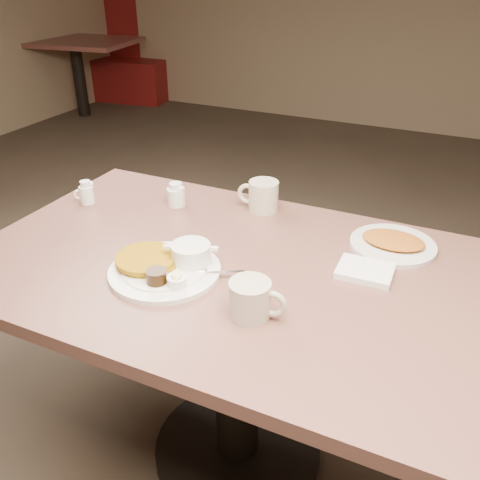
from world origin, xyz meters
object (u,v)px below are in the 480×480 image
at_px(coffee_mug_far, 262,196).
at_px(creamer_right, 176,195).
at_px(coffee_mug_near, 252,299).
at_px(hash_plate, 393,243).
at_px(diner_table, 237,315).
at_px(booth_back_left, 114,62).
at_px(main_plate, 167,265).
at_px(creamer_left, 86,193).

height_order(coffee_mug_far, creamer_right, coffee_mug_far).
xyz_separation_m(coffee_mug_near, hash_plate, (0.24, 0.47, -0.03)).
relative_size(diner_table, coffee_mug_far, 10.36).
bearing_deg(coffee_mug_far, coffee_mug_near, -69.53).
relative_size(diner_table, hash_plate, 5.90).
xyz_separation_m(coffee_mug_near, booth_back_left, (-3.47, 3.99, -0.39)).
height_order(main_plate, creamer_left, creamer_left).
relative_size(coffee_mug_near, coffee_mug_far, 1.00).
relative_size(main_plate, hash_plate, 1.55).
distance_m(coffee_mug_near, creamer_right, 0.66).
xyz_separation_m(diner_table, main_plate, (-0.15, -0.11, 0.19)).
distance_m(main_plate, booth_back_left, 5.06).
xyz_separation_m(main_plate, coffee_mug_far, (0.08, 0.46, 0.03)).
bearing_deg(creamer_right, creamer_left, -157.89).
relative_size(coffee_mug_far, hash_plate, 0.57).
relative_size(diner_table, creamer_left, 18.75).
distance_m(coffee_mug_near, coffee_mug_far, 0.58).
distance_m(main_plate, hash_plate, 0.65).
xyz_separation_m(coffee_mug_near, creamer_right, (-0.48, 0.45, -0.01)).
xyz_separation_m(coffee_mug_far, creamer_right, (-0.28, -0.09, -0.01)).
distance_m(coffee_mug_near, booth_back_left, 5.30).
distance_m(diner_table, hash_plate, 0.50).
bearing_deg(creamer_right, diner_table, -36.84).
height_order(creamer_right, hash_plate, creamer_right).
height_order(diner_table, creamer_left, creamer_left).
xyz_separation_m(diner_table, hash_plate, (0.37, 0.28, 0.18)).
xyz_separation_m(main_plate, booth_back_left, (-3.19, 3.91, -0.36)).
xyz_separation_m(coffee_mug_near, creamer_left, (-0.76, 0.33, -0.01)).
bearing_deg(creamer_left, main_plate, -28.07).
relative_size(creamer_left, booth_back_left, 0.05).
distance_m(diner_table, main_plate, 0.27).
height_order(coffee_mug_near, creamer_right, coffee_mug_near).
height_order(coffee_mug_far, hash_plate, coffee_mug_far).
distance_m(diner_table, booth_back_left, 5.07).
xyz_separation_m(coffee_mug_far, booth_back_left, (-3.26, 3.45, -0.39)).
xyz_separation_m(coffee_mug_far, hash_plate, (0.44, -0.07, -0.04)).
height_order(coffee_mug_far, creamer_left, coffee_mug_far).
distance_m(coffee_mug_far, hash_plate, 0.45).
xyz_separation_m(hash_plate, booth_back_left, (-3.71, 3.52, -0.35)).
xyz_separation_m(coffee_mug_near, coffee_mug_far, (-0.20, 0.54, 0.00)).
bearing_deg(diner_table, creamer_left, 166.77).
height_order(main_plate, coffee_mug_near, coffee_mug_near).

